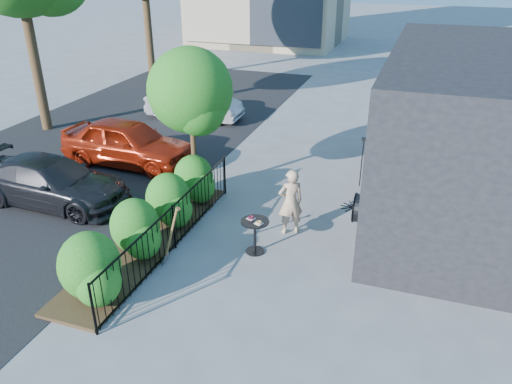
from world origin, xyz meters
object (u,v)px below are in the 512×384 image
at_px(woman, 291,202).
at_px(car_silver, 194,104).
at_px(patio_tree, 192,96).
at_px(cafe_table, 255,231).
at_px(car_darkgrey, 52,182).
at_px(shovel, 170,239).
at_px(car_red, 128,142).

relative_size(woman, car_silver, 0.43).
bearing_deg(patio_tree, woman, -22.18).
height_order(cafe_table, car_darkgrey, car_darkgrey).
bearing_deg(cafe_table, shovel, -144.88).
bearing_deg(car_darkgrey, woman, -84.15).
xyz_separation_m(cafe_table, car_red, (-5.42, 3.55, 0.18)).
bearing_deg(car_silver, car_darkgrey, 176.04).
xyz_separation_m(patio_tree, car_red, (-2.92, 1.24, -2.04)).
relative_size(cafe_table, car_red, 0.20).
xyz_separation_m(cafe_table, shovel, (-1.52, -1.07, 0.10)).
distance_m(patio_tree, car_silver, 7.16).
bearing_deg(car_red, woman, -109.71).
xyz_separation_m(woman, car_silver, (-5.98, 7.38, -0.19)).
xyz_separation_m(shovel, car_darkgrey, (-4.34, 1.62, -0.02)).
relative_size(patio_tree, woman, 2.42).
xyz_separation_m(patio_tree, cafe_table, (2.50, -2.32, -2.21)).
bearing_deg(car_silver, patio_tree, -155.34).
height_order(patio_tree, car_silver, patio_tree).
relative_size(cafe_table, car_silver, 0.22).
bearing_deg(woman, car_red, -55.01).
xyz_separation_m(woman, shovel, (-2.03, -2.16, -0.17)).
bearing_deg(car_darkgrey, patio_tree, -61.31).
bearing_deg(woman, shovel, 14.43).
xyz_separation_m(cafe_table, woman, (0.51, 1.09, 0.27)).
bearing_deg(car_red, car_silver, 3.51).
xyz_separation_m(cafe_table, car_darkgrey, (-5.86, 0.55, 0.07)).
bearing_deg(car_darkgrey, shovel, -109.46).
bearing_deg(car_red, patio_tree, -110.11).
distance_m(car_red, car_silver, 4.92).
bearing_deg(woman, patio_tree, -54.62).
relative_size(cafe_table, woman, 0.52).
distance_m(cafe_table, car_red, 6.48).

